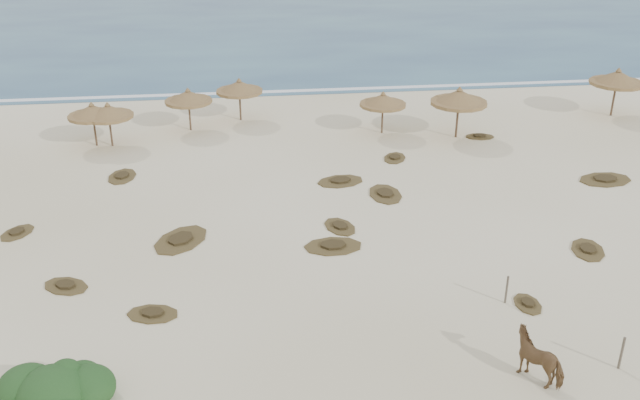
{
  "coord_description": "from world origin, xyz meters",
  "views": [
    {
      "loc": [
        -4.22,
        -22.08,
        14.15
      ],
      "look_at": [
        -0.98,
        5.0,
        1.4
      ],
      "focal_mm": 40.0,
      "sensor_mm": 36.0,
      "label": 1
    }
  ],
  "objects_px": {
    "palapa_1": "(92,112)",
    "bush": "(54,394)",
    "palapa_0": "(108,112)",
    "horse": "(540,357)"
  },
  "relations": [
    {
      "from": "palapa_1",
      "to": "bush",
      "type": "xyz_separation_m",
      "value": [
        2.34,
        -21.88,
        -1.47
      ]
    },
    {
      "from": "palapa_0",
      "to": "palapa_1",
      "type": "xyz_separation_m",
      "value": [
        -0.88,
        0.17,
        -0.01
      ]
    },
    {
      "from": "palapa_0",
      "to": "bush",
      "type": "bearing_deg",
      "value": -86.16
    },
    {
      "from": "palapa_0",
      "to": "horse",
      "type": "xyz_separation_m",
      "value": [
        15.79,
        -22.04,
        -1.22
      ]
    },
    {
      "from": "palapa_0",
      "to": "palapa_1",
      "type": "height_order",
      "value": "palapa_0"
    },
    {
      "from": "palapa_1",
      "to": "horse",
      "type": "bearing_deg",
      "value": -53.09
    },
    {
      "from": "palapa_0",
      "to": "palapa_1",
      "type": "bearing_deg",
      "value": 169.25
    },
    {
      "from": "horse",
      "to": "palapa_1",
      "type": "bearing_deg",
      "value": -92.05
    },
    {
      "from": "palapa_1",
      "to": "bush",
      "type": "height_order",
      "value": "palapa_1"
    },
    {
      "from": "palapa_0",
      "to": "horse",
      "type": "relative_size",
      "value": 2.01
    }
  ]
}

